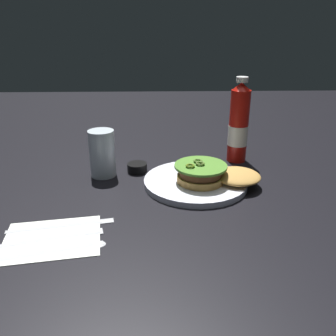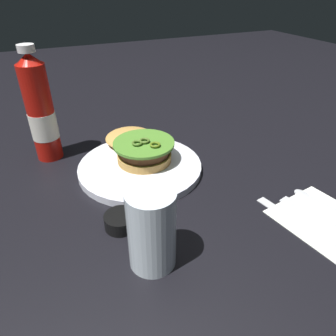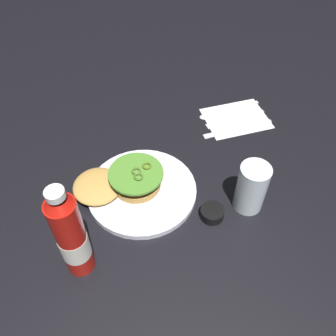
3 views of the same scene
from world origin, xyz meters
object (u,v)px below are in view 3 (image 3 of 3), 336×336
water_glass (251,188)px  burger_sandwich (122,181)px  napkin (236,118)px  butter_knife (234,129)px  dinner_plate (142,191)px  spoon_utensil (222,111)px  condiment_cup (212,213)px  fork_utensil (231,119)px  ketchup_bottle (71,237)px

water_glass → burger_sandwich: bearing=-15.9°
napkin → water_glass: bearing=79.6°
butter_knife → dinner_plate: bearing=34.1°
spoon_utensil → burger_sandwich: bearing=39.6°
dinner_plate → water_glass: 0.26m
napkin → spoon_utensil: (0.04, -0.03, 0.00)m
burger_sandwich → condiment_cup: (-0.20, 0.11, -0.02)m
burger_sandwich → butter_knife: burger_sandwich is taller
spoon_utensil → butter_knife: bearing=101.0°
burger_sandwich → condiment_cup: size_ratio=3.96×
condiment_cup → spoon_utensil: (-0.11, -0.37, -0.01)m
dinner_plate → fork_utensil: (-0.29, -0.24, -0.00)m
burger_sandwich → ketchup_bottle: 0.23m
burger_sandwich → fork_utensil: (-0.33, -0.22, -0.03)m
burger_sandwich → fork_utensil: 0.40m
spoon_utensil → fork_utensil: 0.04m
condiment_cup → butter_knife: (-0.13, -0.29, -0.01)m
water_glass → butter_knife: size_ratio=0.60×
dinner_plate → fork_utensil: size_ratio=1.40×
dinner_plate → napkin: size_ratio=1.46×
burger_sandwich → water_glass: water_glass is taller
burger_sandwich → condiment_cup: bearing=152.4°
condiment_cup → napkin: 0.37m
burger_sandwich → dinner_plate: bearing=163.1°
spoon_utensil → butter_knife: size_ratio=0.92×
napkin → spoon_utensil: bearing=-44.0°
fork_utensil → butter_knife: same height
butter_knife → spoon_utensil: bearing=-79.0°
spoon_utensil → condiment_cup: bearing=72.9°
butter_knife → ketchup_bottle: bearing=40.5°
spoon_utensil → fork_utensil: same height
spoon_utensil → dinner_plate: bearing=45.6°
ketchup_bottle → butter_knife: 0.58m
dinner_plate → burger_sandwich: 0.06m
dinner_plate → water_glass: water_glass is taller
napkin → butter_knife: bearing=67.3°
water_glass → spoon_utensil: bearing=-93.5°
fork_utensil → spoon_utensil: bearing=-66.1°
dinner_plate → condiment_cup: size_ratio=4.80×
water_glass → napkin: 0.32m
burger_sandwich → spoon_utensil: size_ratio=1.12×
ketchup_bottle → butter_knife: bearing=-139.5°
burger_sandwich → spoon_utensil: (-0.32, -0.26, -0.03)m
spoon_utensil → ketchup_bottle: bearing=47.3°
water_glass → spoon_utensil: size_ratio=0.65×
fork_utensil → napkin: bearing=-165.4°
ketchup_bottle → condiment_cup: (-0.30, -0.08, -0.10)m
dinner_plate → spoon_utensil: 0.39m
burger_sandwich → spoon_utensil: bearing=-140.4°
water_glass → napkin: size_ratio=0.70×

